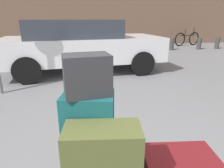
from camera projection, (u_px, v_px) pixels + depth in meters
The scene contains 8 objects.
suitcase_teal_rear_right at pixel (90, 140), 1.31m from camera, with size 0.32×0.22×0.66m, color #144C51.
duffel_bag_charcoal_topmost_pile at pixel (87, 75), 1.17m from camera, with size 0.27×0.19×0.25m, color #2D2D33.
parked_car at pixel (81, 44), 5.46m from camera, with size 4.45×2.23×1.42m.
bicycle_leaning at pixel (187, 39), 10.93m from camera, with size 1.71×0.53×0.96m.
bollard_kerb_near at pixel (146, 45), 9.19m from camera, with size 0.21×0.21×0.55m, color #383838.
bollard_kerb_mid at pixel (172, 44), 9.39m from camera, with size 0.21×0.21×0.55m, color #383838.
bollard_kerb_far at pixel (199, 44), 9.62m from camera, with size 0.21×0.21×0.55m, color #383838.
bollard_corner at pixel (217, 43), 9.78m from camera, with size 0.21×0.21×0.55m, color #383838.
Camera 1 is at (-0.38, -1.03, 1.45)m, focal length 31.45 mm.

